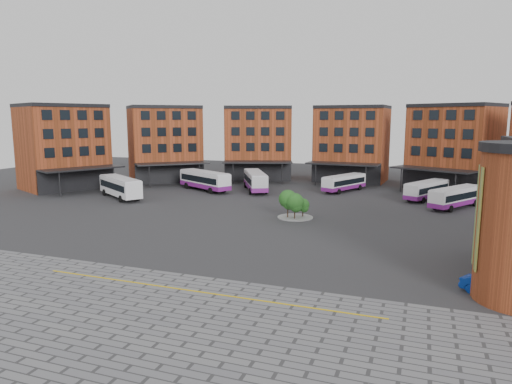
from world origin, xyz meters
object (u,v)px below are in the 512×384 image
(bus_e, at_px, (427,190))
(bus_f, at_px, (456,197))
(bus_a, at_px, (120,186))
(bus_d, at_px, (344,183))
(bus_b, at_px, (205,180))
(bus_c, at_px, (255,181))
(blue_car, at_px, (493,287))
(tree_island, at_px, (294,203))

(bus_e, relative_size, bus_f, 1.00)
(bus_f, bearing_deg, bus_a, -137.54)
(bus_d, distance_m, bus_f, 19.08)
(bus_b, height_order, bus_c, bus_b)
(bus_f, bearing_deg, bus_b, -151.50)
(bus_e, distance_m, bus_f, 6.72)
(bus_c, relative_size, bus_d, 1.15)
(bus_e, distance_m, blue_car, 39.22)
(bus_a, xyz_separation_m, bus_d, (31.29, 18.39, -0.41))
(bus_d, relative_size, bus_f, 1.00)
(tree_island, height_order, bus_d, tree_island)
(bus_e, bearing_deg, bus_a, -134.69)
(bus_b, bearing_deg, bus_c, -43.12)
(bus_a, relative_size, bus_f, 1.11)
(bus_c, bearing_deg, tree_island, -85.55)
(bus_c, height_order, blue_car, bus_c)
(bus_c, distance_m, bus_e, 27.26)
(tree_island, xyz_separation_m, bus_b, (-20.19, 16.34, -0.15))
(bus_d, bearing_deg, bus_a, -125.13)
(bus_a, relative_size, bus_e, 1.10)
(bus_a, distance_m, bus_c, 21.96)
(bus_b, relative_size, bus_d, 1.15)
(bus_e, bearing_deg, tree_island, -100.90)
(blue_car, bearing_deg, bus_b, 78.47)
(bus_d, xyz_separation_m, blue_car, (17.15, -42.63, -0.83))
(bus_a, distance_m, blue_car, 54.18)
(bus_a, height_order, bus_e, bus_a)
(bus_d, distance_m, bus_e, 13.50)
(bus_d, bearing_deg, tree_island, -71.25)
(bus_a, relative_size, blue_car, 2.66)
(bus_a, distance_m, bus_f, 48.85)
(tree_island, xyz_separation_m, bus_e, (15.33, 19.78, -0.41))
(bus_a, bearing_deg, bus_c, -17.43)
(bus_c, relative_size, bus_f, 1.16)
(bus_f, distance_m, blue_car, 33.39)
(bus_d, height_order, blue_car, bus_d)
(bus_e, bearing_deg, blue_car, -57.05)
(bus_a, xyz_separation_m, bus_f, (47.98, 9.14, -0.36))
(bus_b, distance_m, bus_d, 23.61)
(bus_c, xyz_separation_m, blue_car, (31.39, -38.08, -1.09))
(tree_island, relative_size, bus_f, 0.45)
(bus_d, bearing_deg, blue_car, -43.66)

